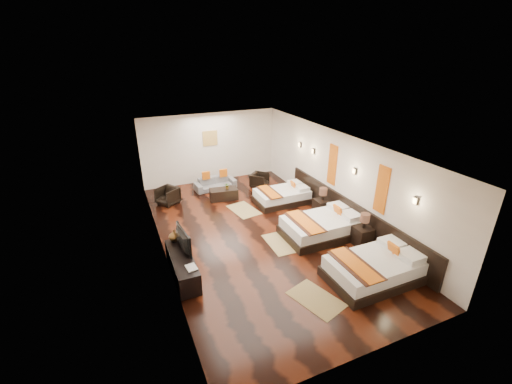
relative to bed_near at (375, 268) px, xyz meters
name	(u,v)px	position (x,y,z in m)	size (l,w,h in m)	color
floor	(258,233)	(-1.70, 3.09, -0.29)	(5.50, 9.50, 0.01)	black
ceiling	(258,142)	(-1.70, 3.09, 2.51)	(5.50, 9.50, 0.01)	white
back_wall	(210,148)	(-1.70, 7.84, 1.11)	(5.50, 0.01, 2.80)	silver
left_wall	(159,207)	(-4.45, 3.09, 1.11)	(0.01, 9.50, 2.80)	silver
right_wall	(338,177)	(1.05, 3.09, 1.11)	(0.01, 9.50, 2.80)	silver
headboard_panel	(349,214)	(1.01, 2.29, 0.16)	(0.08, 6.60, 0.90)	black
bed_near	(375,268)	(0.00, 0.00, 0.00)	(2.25, 1.41, 0.86)	black
bed_mid	(322,226)	(0.00, 2.22, 0.00)	(2.28, 1.43, 0.87)	black
bed_far	(282,196)	(0.00, 4.73, -0.04)	(1.92, 1.20, 0.73)	black
nightstand_a	(363,234)	(0.75, 1.34, 0.05)	(0.49, 0.49, 0.97)	black
nightstand_b	(322,205)	(0.75, 3.35, 0.04)	(0.48, 0.48, 0.95)	black
jute_mat_near	(316,299)	(-1.68, -0.07, -0.29)	(0.75, 1.20, 0.01)	#9A824E
jute_mat_mid	(281,243)	(-1.31, 2.30, -0.29)	(0.75, 1.20, 0.01)	#9A824E
jute_mat_far	(244,210)	(-1.52, 4.69, -0.29)	(0.75, 1.20, 0.01)	#9A824E
tv_console	(182,266)	(-4.20, 1.97, -0.02)	(0.50, 1.80, 0.55)	black
tv	(180,240)	(-4.15, 2.24, 0.54)	(0.97, 0.13, 0.56)	black
book	(187,269)	(-4.20, 1.40, 0.27)	(0.22, 0.30, 0.03)	black
figurine	(174,235)	(-4.20, 2.75, 0.41)	(0.29, 0.29, 0.30)	brown
sofa	(215,183)	(-1.86, 6.87, -0.06)	(1.60, 0.63, 0.47)	slate
armchair_left	(168,196)	(-3.81, 6.23, 0.01)	(0.66, 0.68, 0.62)	black
armchair_right	(260,180)	(-0.18, 6.35, -0.01)	(0.62, 0.63, 0.58)	black
coffee_table	(224,194)	(-1.86, 5.82, -0.09)	(1.00, 0.50, 0.40)	black
table_plant	(227,186)	(-1.72, 5.78, 0.23)	(0.22, 0.19, 0.24)	#306321
orange_panel_a	(382,190)	(1.03, 1.19, 1.41)	(0.04, 0.40, 1.30)	#D86014
orange_panel_b	(332,165)	(1.03, 3.39, 1.41)	(0.04, 0.40, 1.30)	#D86014
sconce_near	(416,201)	(1.01, 0.09, 1.56)	(0.07, 0.12, 0.18)	black
sconce_mid	(355,171)	(1.01, 2.29, 1.56)	(0.07, 0.12, 0.18)	black
sconce_far	(313,151)	(1.01, 4.49, 1.56)	(0.07, 0.12, 0.18)	black
sconce_lounge	(300,145)	(1.01, 5.39, 1.56)	(0.07, 0.12, 0.18)	black
gold_artwork	(210,138)	(-1.70, 7.82, 1.51)	(0.60, 0.04, 0.60)	#AD873F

